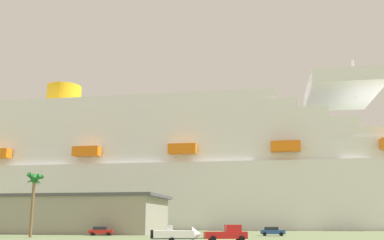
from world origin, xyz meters
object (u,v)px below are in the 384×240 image
object	(u,v)px
pickup_truck	(227,234)
small_boat_on_trailer	(179,234)
parked_car_black_coupe	(112,230)
parked_car_blue_suv	(272,231)
palm_tree	(34,184)
cruise_ship	(146,175)
parked_car_red_hatchback	(101,231)

from	to	relation	value
pickup_truck	small_boat_on_trailer	xyz separation A→B (m)	(-6.25, -1.35, -0.08)
parked_car_black_coupe	parked_car_blue_suv	world-z (taller)	same
small_boat_on_trailer	palm_tree	distance (m)	30.35
cruise_ship	palm_tree	distance (m)	72.01
small_boat_on_trailer	parked_car_blue_suv	xyz separation A→B (m)	(13.30, 24.39, -0.13)
pickup_truck	small_boat_on_trailer	distance (m)	6.40
small_boat_on_trailer	parked_car_red_hatchback	world-z (taller)	small_boat_on_trailer
parked_car_black_coupe	parked_car_red_hatchback	distance (m)	9.84
cruise_ship	parked_car_blue_suv	world-z (taller)	cruise_ship
palm_tree	parked_car_blue_suv	size ratio (longest dim) A/B	2.40
parked_car_red_hatchback	palm_tree	bearing A→B (deg)	-130.10
palm_tree	parked_car_red_hatchback	size ratio (longest dim) A/B	2.31
pickup_truck	small_boat_on_trailer	bearing A→B (deg)	-167.79
pickup_truck	parked_car_red_hatchback	bearing A→B (deg)	138.50
parked_car_red_hatchback	pickup_truck	bearing A→B (deg)	-41.50
cruise_ship	parked_car_red_hatchback	size ratio (longest dim) A/B	53.29
pickup_truck	parked_car_black_coupe	distance (m)	39.97
pickup_truck	palm_tree	bearing A→B (deg)	161.20
cruise_ship	parked_car_blue_suv	xyz separation A→B (m)	(36.79, -59.61, -15.98)
cruise_ship	pickup_truck	size ratio (longest dim) A/B	41.72
pickup_truck	parked_car_blue_suv	distance (m)	24.09
parked_car_blue_suv	small_boat_on_trailer	bearing A→B (deg)	-118.61
cruise_ship	parked_car_blue_suv	bearing A→B (deg)	-58.31
palm_tree	parked_car_black_coupe	bearing A→B (deg)	68.62
cruise_ship	parked_car_red_hatchback	bearing A→B (deg)	-84.82
palm_tree	parked_car_blue_suv	distance (m)	42.32
parked_car_red_hatchback	parked_car_blue_suv	bearing A→B (deg)	3.00
pickup_truck	parked_car_blue_suv	size ratio (longest dim) A/B	1.33
parked_car_red_hatchback	parked_car_blue_suv	xyz separation A→B (m)	(31.24, 1.64, 0.00)
parked_car_black_coupe	palm_tree	bearing A→B (deg)	-111.38
cruise_ship	parked_car_blue_suv	distance (m)	71.85
cruise_ship	palm_tree	bearing A→B (deg)	-92.45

